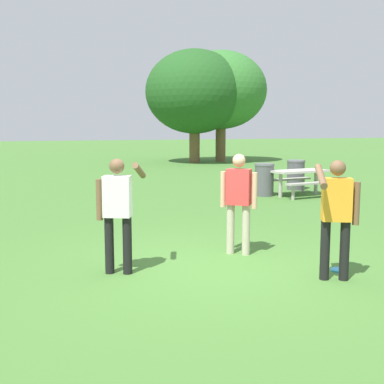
{
  "coord_description": "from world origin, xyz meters",
  "views": [
    {
      "loc": [
        -2.46,
        -6.88,
        2.12
      ],
      "look_at": [
        0.02,
        1.03,
        1.0
      ],
      "focal_mm": 47.4,
      "sensor_mm": 36.0,
      "label": 1
    }
  ],
  "objects_px": {
    "person_bystander": "(239,197)",
    "frisbee": "(339,270)",
    "person_catcher": "(118,207)",
    "picnic_table_near": "(299,177)",
    "tree_broad_center": "(195,92)",
    "tree_far_right": "(221,90)",
    "trash_can_beside_table": "(264,180)",
    "trash_can_further_along": "(296,175)",
    "person_thrower": "(336,211)"
  },
  "relations": [
    {
      "from": "person_thrower",
      "to": "tree_far_right",
      "type": "height_order",
      "value": "tree_far_right"
    },
    {
      "from": "tree_broad_center",
      "to": "tree_far_right",
      "type": "xyz_separation_m",
      "value": [
        1.67,
        0.4,
        0.14
      ]
    },
    {
      "from": "person_thrower",
      "to": "trash_can_further_along",
      "type": "bearing_deg",
      "value": 64.19
    },
    {
      "from": "person_catcher",
      "to": "trash_can_beside_table",
      "type": "xyz_separation_m",
      "value": [
        5.4,
        6.57,
        -0.48
      ]
    },
    {
      "from": "picnic_table_near",
      "to": "tree_far_right",
      "type": "distance_m",
      "value": 14.37
    },
    {
      "from": "trash_can_further_along",
      "to": "person_thrower",
      "type": "bearing_deg",
      "value": -115.81
    },
    {
      "from": "picnic_table_near",
      "to": "person_bystander",
      "type": "bearing_deg",
      "value": -126.94
    },
    {
      "from": "tree_broad_center",
      "to": "frisbee",
      "type": "bearing_deg",
      "value": -101.88
    },
    {
      "from": "picnic_table_near",
      "to": "tree_broad_center",
      "type": "bearing_deg",
      "value": 85.65
    },
    {
      "from": "person_catcher",
      "to": "frisbee",
      "type": "height_order",
      "value": "person_catcher"
    },
    {
      "from": "person_thrower",
      "to": "trash_can_further_along",
      "type": "height_order",
      "value": "person_thrower"
    },
    {
      "from": "person_catcher",
      "to": "trash_can_further_along",
      "type": "bearing_deg",
      "value": 47.27
    },
    {
      "from": "person_catcher",
      "to": "person_bystander",
      "type": "relative_size",
      "value": 1.0
    },
    {
      "from": "trash_can_further_along",
      "to": "person_bystander",
      "type": "bearing_deg",
      "value": -124.98
    },
    {
      "from": "trash_can_further_along",
      "to": "tree_far_right",
      "type": "xyz_separation_m",
      "value": [
        2.04,
        12.34,
        3.49
      ]
    },
    {
      "from": "picnic_table_near",
      "to": "tree_far_right",
      "type": "xyz_separation_m",
      "value": [
        2.69,
        13.7,
        3.41
      ]
    },
    {
      "from": "tree_broad_center",
      "to": "trash_can_further_along",
      "type": "bearing_deg",
      "value": -91.73
    },
    {
      "from": "picnic_table_near",
      "to": "tree_far_right",
      "type": "bearing_deg",
      "value": 78.9
    },
    {
      "from": "person_bystander",
      "to": "tree_far_right",
      "type": "bearing_deg",
      "value": 70.2
    },
    {
      "from": "person_bystander",
      "to": "trash_can_further_along",
      "type": "distance_m",
      "value": 8.66
    },
    {
      "from": "person_bystander",
      "to": "frisbee",
      "type": "bearing_deg",
      "value": -52.06
    },
    {
      "from": "person_thrower",
      "to": "frisbee",
      "type": "relative_size",
      "value": 6.61
    },
    {
      "from": "person_bystander",
      "to": "frisbee",
      "type": "distance_m",
      "value": 1.93
    },
    {
      "from": "person_thrower",
      "to": "trash_can_beside_table",
      "type": "distance_m",
      "value": 8.22
    },
    {
      "from": "frisbee",
      "to": "tree_far_right",
      "type": "xyz_separation_m",
      "value": [
        5.96,
        20.76,
        3.96
      ]
    },
    {
      "from": "person_bystander",
      "to": "trash_can_further_along",
      "type": "relative_size",
      "value": 1.71
    },
    {
      "from": "picnic_table_near",
      "to": "tree_far_right",
      "type": "height_order",
      "value": "tree_far_right"
    },
    {
      "from": "trash_can_beside_table",
      "to": "tree_broad_center",
      "type": "bearing_deg",
      "value": 81.39
    },
    {
      "from": "person_catcher",
      "to": "tree_far_right",
      "type": "height_order",
      "value": "tree_far_right"
    },
    {
      "from": "tree_far_right",
      "to": "tree_broad_center",
      "type": "bearing_deg",
      "value": -166.6
    },
    {
      "from": "tree_broad_center",
      "to": "tree_far_right",
      "type": "relative_size",
      "value": 0.99
    },
    {
      "from": "picnic_table_near",
      "to": "frisbee",
      "type": "bearing_deg",
      "value": -114.85
    },
    {
      "from": "person_catcher",
      "to": "picnic_table_near",
      "type": "relative_size",
      "value": 0.85
    },
    {
      "from": "frisbee",
      "to": "trash_can_beside_table",
      "type": "distance_m",
      "value": 7.78
    },
    {
      "from": "trash_can_beside_table",
      "to": "trash_can_further_along",
      "type": "height_order",
      "value": "same"
    },
    {
      "from": "person_catcher",
      "to": "frisbee",
      "type": "bearing_deg",
      "value": -15.4
    },
    {
      "from": "trash_can_further_along",
      "to": "tree_far_right",
      "type": "relative_size",
      "value": 0.16
    },
    {
      "from": "person_catcher",
      "to": "picnic_table_near",
      "type": "xyz_separation_m",
      "value": [
        6.34,
        6.21,
        -0.4
      ]
    },
    {
      "from": "trash_can_beside_table",
      "to": "tree_broad_center",
      "type": "height_order",
      "value": "tree_broad_center"
    },
    {
      "from": "frisbee",
      "to": "person_bystander",
      "type": "bearing_deg",
      "value": 127.94
    },
    {
      "from": "tree_far_right",
      "to": "trash_can_further_along",
      "type": "bearing_deg",
      "value": -99.37
    },
    {
      "from": "trash_can_beside_table",
      "to": "trash_can_further_along",
      "type": "bearing_deg",
      "value": 32.08
    },
    {
      "from": "frisbee",
      "to": "trash_can_further_along",
      "type": "bearing_deg",
      "value": 65.02
    },
    {
      "from": "person_catcher",
      "to": "person_bystander",
      "type": "height_order",
      "value": "same"
    },
    {
      "from": "tree_broad_center",
      "to": "tree_far_right",
      "type": "height_order",
      "value": "tree_far_right"
    },
    {
      "from": "trash_can_beside_table",
      "to": "frisbee",
      "type": "bearing_deg",
      "value": -107.4
    },
    {
      "from": "person_bystander",
      "to": "picnic_table_near",
      "type": "xyz_separation_m",
      "value": [
        4.31,
        5.73,
        -0.38
      ]
    },
    {
      "from": "picnic_table_near",
      "to": "trash_can_beside_table",
      "type": "bearing_deg",
      "value": 159.36
    },
    {
      "from": "person_thrower",
      "to": "person_bystander",
      "type": "bearing_deg",
      "value": 113.06
    },
    {
      "from": "person_thrower",
      "to": "frisbee",
      "type": "distance_m",
      "value": 1.06
    }
  ]
}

